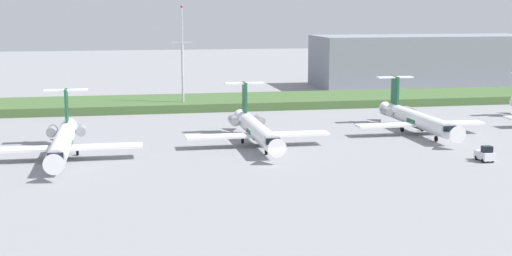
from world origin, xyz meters
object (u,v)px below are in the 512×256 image
Objects in this scene: baggage_tug at (485,154)px; regional_jet_third at (256,129)px; regional_jet_fourth at (417,119)px; antenna_mast at (183,67)px; regional_jet_second at (63,141)px.

regional_jet_third is at bearing 148.24° from baggage_tug.
regional_jet_fourth is (29.64, 5.31, 0.00)m from regional_jet_third.
regional_jet_fourth reaches higher than baggage_tug.
regional_jet_second is at bearing -115.01° from antenna_mast.
baggage_tug is at bearing -31.76° from regional_jet_third.
regional_jet_third is 30.11m from regional_jet_fourth.
regional_jet_second is 60.13m from regional_jet_fourth.
baggage_tug is (29.83, -18.47, -1.53)m from regional_jet_third.
antenna_mast is (-7.93, 41.44, 6.68)m from regional_jet_third.
regional_jet_second is 30.02m from regional_jet_third.
regional_jet_fourth is at bearing 10.16° from regional_jet_third.
regional_jet_third is at bearing 9.59° from regional_jet_second.
regional_jet_second is 51.68m from antenna_mast.
antenna_mast is (21.67, 46.44, 6.68)m from regional_jet_second.
regional_jet_fourth is at bearing 90.46° from baggage_tug.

